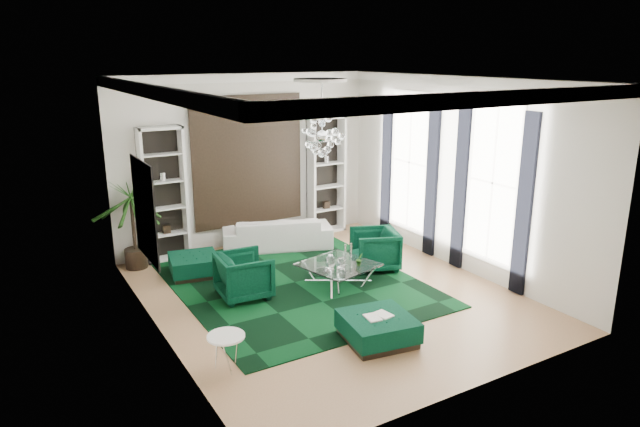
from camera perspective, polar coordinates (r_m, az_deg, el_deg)
floor at (r=10.39m, az=0.87°, el=-8.17°), size 6.00×7.00×0.02m
ceiling at (r=9.51m, az=0.96°, el=13.37°), size 6.00×7.00×0.02m
wall_back at (r=12.84m, az=-7.32°, el=5.27°), size 6.00×0.02×3.80m
wall_front at (r=7.14m, az=15.79°, el=-3.67°), size 6.00×0.02×3.80m
wall_left at (r=8.65m, az=-16.37°, el=-0.35°), size 0.02×7.00×3.80m
wall_right at (r=11.60m, az=13.73°, el=3.83°), size 0.02×7.00×3.80m
crown_molding at (r=9.52m, az=0.96°, el=12.71°), size 6.00×7.00×0.18m
ceiling_medallion at (r=9.77m, az=0.02°, el=13.20°), size 0.90×0.90×0.05m
tapestry at (r=12.79m, az=-7.23°, el=5.24°), size 2.50×0.06×2.80m
shelving_left at (r=12.13m, az=-15.33°, el=1.81°), size 0.90×0.38×2.80m
shelving_right at (r=13.63m, az=0.64°, el=3.87°), size 0.90×0.38×2.80m
painting at (r=9.23m, az=-17.05°, el=0.27°), size 0.04×1.30×1.60m
window_near at (r=10.97m, az=16.91°, el=2.94°), size 0.03×1.10×2.90m
curtain_near_a at (r=10.51m, az=19.77°, el=0.74°), size 0.07×0.30×3.25m
curtain_near_b at (r=11.53m, az=13.87°, el=2.48°), size 0.07×0.30×3.25m
window_far at (r=12.68m, az=8.96°, el=5.08°), size 0.03×1.10×2.90m
curtain_far_a at (r=12.13m, az=11.12°, el=3.28°), size 0.07×0.30×3.25m
curtain_far_b at (r=13.31m, az=6.67°, el=4.56°), size 0.07×0.30×3.25m
rug at (r=10.89m, az=-2.53°, el=-6.92°), size 4.20×5.00×0.02m
sofa at (r=12.74m, az=-4.33°, el=-1.92°), size 2.57×1.68×0.70m
armchair_left at (r=10.23m, az=-7.60°, el=-6.18°), size 0.96×0.93×0.81m
armchair_right at (r=11.51m, az=5.49°, el=-3.59°), size 1.15×1.13×0.81m
coffee_table at (r=10.74m, az=1.84°, el=-6.11°), size 1.45×1.45×0.41m
ottoman_side at (r=11.46m, az=-12.47°, el=-5.10°), size 1.04×1.04×0.40m
ottoman_front at (r=8.80m, az=5.79°, el=-11.39°), size 1.14×1.14×0.40m
book at (r=8.70m, az=5.82°, el=-10.13°), size 0.42×0.28×0.03m
side_table at (r=8.13m, az=-9.31°, el=-13.58°), size 0.60×0.60×0.50m
palm at (r=11.87m, az=-18.30°, el=0.27°), size 1.98×1.98×2.40m
chandelier at (r=9.68m, az=0.19°, el=7.71°), size 1.02×1.02×0.72m
table_plant at (r=10.59m, az=3.95°, el=-4.58°), size 0.13×0.11×0.24m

